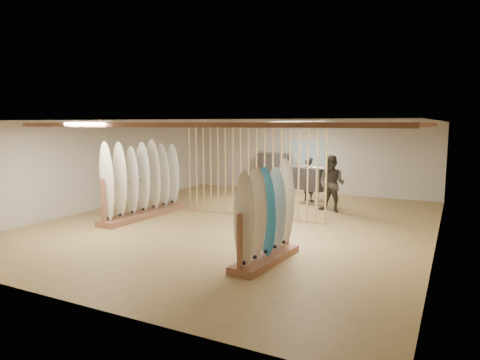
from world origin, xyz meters
The scene contains 16 objects.
floor centered at (0.00, 0.00, 0.00)m, with size 12.00×12.00×0.00m, color tan.
ceiling centered at (0.00, 0.00, 2.80)m, with size 12.00×12.00×0.00m, color gray.
wall_back centered at (0.00, 6.00, 1.40)m, with size 12.00×12.00×0.00m, color beige.
wall_front centered at (0.00, -6.00, 1.40)m, with size 12.00×12.00×0.00m, color beige.
wall_left centered at (-5.00, 0.00, 1.40)m, with size 12.00×12.00×0.00m, color beige.
wall_right centered at (5.00, 0.00, 1.40)m, with size 12.00×12.00×0.00m, color beige.
ceiling_slats centered at (0.00, 0.00, 2.72)m, with size 9.50×6.12×0.10m, color #975F44.
light_panels centered at (0.00, 0.00, 2.74)m, with size 1.20×0.35×0.06m, color white.
bamboo_partition centered at (0.00, 0.80, 1.40)m, with size 4.45×0.05×2.78m.
poster centered at (0.00, 5.98, 1.60)m, with size 1.40×0.03×0.90m, color #3786C2.
rack_left centered at (-2.85, -0.69, 0.76)m, with size 0.73×3.19×2.21m.
rack_right centered at (2.03, -2.87, 0.66)m, with size 0.71×2.07×1.94m.
clothing_rack_a centered at (-1.28, 5.40, 1.07)m, with size 1.52×0.62×1.65m.
clothing_rack_b centered at (0.84, 3.47, 0.87)m, with size 1.18×0.77×1.34m.
shopper_a centered at (0.68, 4.07, 0.90)m, with size 0.66×0.45×1.81m, color #26282E.
shopper_b centered at (1.88, 2.61, 1.00)m, with size 0.97×0.76×2.01m, color #3A342C.
Camera 1 is at (5.32, -10.43, 2.75)m, focal length 32.00 mm.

